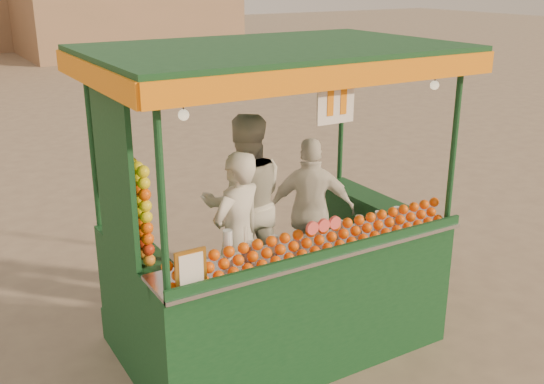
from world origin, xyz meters
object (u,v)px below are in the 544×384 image
vendor_middle (245,203)px  vendor_left (238,237)px  juice_cart (274,261)px  vendor_right (311,211)px

vendor_middle → vendor_left: bearing=72.6°
juice_cart → vendor_right: (0.76, 0.49, 0.18)m
vendor_left → vendor_right: vendor_left is taller
juice_cart → vendor_middle: (0.10, 0.73, 0.32)m
vendor_left → vendor_middle: 0.64m
juice_cart → vendor_left: (-0.26, 0.21, 0.22)m
juice_cart → vendor_right: bearing=33.2°
vendor_left → vendor_right: 1.06m
vendor_left → juice_cart: bearing=122.0°
vendor_left → vendor_right: size_ratio=1.05×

